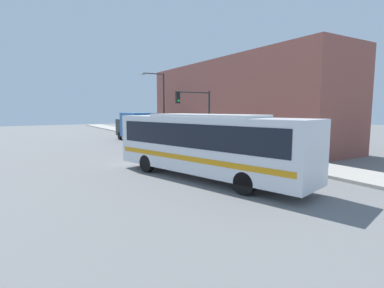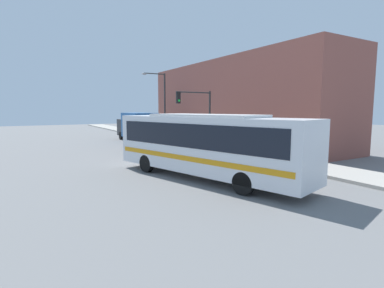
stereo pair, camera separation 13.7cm
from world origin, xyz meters
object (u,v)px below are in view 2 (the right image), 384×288
Objects in this scene: delivery_truck at (137,126)px; traffic_light_pole at (198,109)px; fire_hydrant at (238,149)px; pedestrian_mid_block at (236,140)px; city_bus at (205,142)px; street_lamp at (162,100)px; pedestrian_near_corner at (256,143)px; parking_meter at (205,138)px.

traffic_light_pole is at bearing -81.43° from delivery_truck.
fire_hydrant is 0.45× the size of pedestrian_mid_block.
street_lamp is at bearing 56.51° from city_bus.
pedestrian_near_corner is at bearing 11.97° from city_bus.
street_lamp is at bearing -27.27° from delivery_truck.
parking_meter is at bearing 90.00° from fire_hydrant.
parking_meter is 9.06m from street_lamp.
pedestrian_mid_block is at bearing 91.46° from pedestrian_near_corner.
pedestrian_near_corner is at bearing -73.19° from traffic_light_pole.
city_bus is at bearing -152.84° from pedestrian_near_corner.
fire_hydrant is at bearing -90.00° from parking_meter.
traffic_light_pole is at bearing 45.19° from city_bus.
traffic_light_pole is at bearing -151.54° from parking_meter.
traffic_light_pole is (-1.03, 4.01, 2.93)m from fire_hydrant.
street_lamp reaches higher than fire_hydrant.
parking_meter is 3.72m from pedestrian_mid_block.
delivery_truck is 8.07× the size of fire_hydrant.
delivery_truck is 9.99m from parking_meter.
street_lamp is 14.61m from pedestrian_near_corner.
traffic_light_pole reaches higher than parking_meter.
delivery_truck is 13.68m from pedestrian_mid_block.
fire_hydrant is at bearing -79.76° from delivery_truck.
fire_hydrant is (5.92, 4.58, -1.30)m from city_bus.
pedestrian_near_corner reaches higher than fire_hydrant.
parking_meter is 0.66× the size of pedestrian_mid_block.
street_lamp reaches higher than pedestrian_mid_block.
street_lamp is 3.99× the size of pedestrian_near_corner.
pedestrian_near_corner is at bearing -65.87° from fire_hydrant.
delivery_truck is 3.91m from street_lamp.
fire_hydrant is at bearing 22.55° from city_bus.
city_bus is at bearing -139.59° from pedestrian_mid_block.
delivery_truck is 14.48m from fire_hydrant.
traffic_light_pole reaches higher than delivery_truck.
traffic_light_pole is 2.68× the size of pedestrian_near_corner.
delivery_truck is (3.35, 18.78, -0.20)m from city_bus.
delivery_truck is at bearing 102.99° from pedestrian_mid_block.
delivery_truck reaches higher than pedestrian_mid_block.
delivery_truck is 10.47m from traffic_light_pole.
street_lamp reaches higher than traffic_light_pole.
fire_hydrant is at bearing -89.48° from street_lamp.
traffic_light_pole is (4.89, 8.59, 1.63)m from city_bus.
delivery_truck reaches higher than pedestrian_near_corner.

